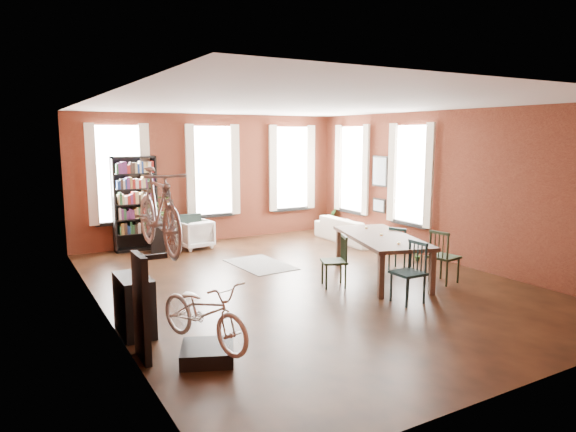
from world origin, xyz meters
TOP-DOWN VIEW (x-y plane):
  - room at (0.25, 0.62)m, footprint 9.00×9.04m
  - dining_table at (1.38, -0.46)m, footprint 1.76×2.63m
  - dining_chair_a at (0.85, -1.76)m, footprint 0.46×0.46m
  - dining_chair_b at (0.33, -0.43)m, footprint 0.55×0.55m
  - dining_chair_c at (2.22, -1.24)m, footprint 0.52×0.52m
  - dining_chair_d at (2.16, -0.13)m, footprint 0.53×0.53m
  - bookshelf at (-2.00, 4.30)m, footprint 1.00×0.32m
  - white_armchair at (-0.74, 3.82)m, footprint 0.81×0.77m
  - cream_sofa at (2.95, 2.60)m, footprint 0.61×2.08m
  - striped_rug at (-0.11, 1.60)m, footprint 1.07×1.62m
  - bike_trainer at (-2.73, -2.20)m, footprint 0.81×0.81m
  - bike_wall_rack at (-3.40, -1.80)m, footprint 0.16×0.60m
  - console_table at (-3.28, -0.90)m, footprint 0.40×0.80m
  - plant_stand at (-1.63, 3.82)m, footprint 0.39×0.39m
  - plant_by_sofa at (3.35, 3.99)m, footprint 0.68×0.85m
  - plant_small at (2.97, 0.21)m, footprint 0.28×0.43m
  - bicycle_floor at (-2.75, -2.15)m, footprint 0.76×0.94m
  - bicycle_hung at (-3.15, -1.80)m, footprint 0.47×1.00m
  - plant_on_stand at (-1.60, 3.80)m, footprint 0.61×0.68m

SIDE VIEW (x-z plane):
  - striped_rug at x=-0.11m, z-range 0.00..0.01m
  - plant_small at x=2.97m, z-range 0.00..0.14m
  - bike_trainer at x=-2.73m, z-range 0.00..0.18m
  - plant_by_sofa at x=3.35m, z-range 0.00..0.33m
  - plant_stand at x=-1.63m, z-range 0.00..0.64m
  - white_armchair at x=-0.74m, z-range 0.00..0.74m
  - console_table at x=-3.28m, z-range 0.00..0.80m
  - cream_sofa at x=2.95m, z-range 0.00..0.81m
  - dining_table at x=1.38m, z-range 0.00..0.82m
  - dining_chair_d at x=2.16m, z-range 0.00..0.87m
  - dining_chair_b at x=0.33m, z-range 0.00..0.92m
  - dining_chair_c at x=2.22m, z-range 0.00..0.97m
  - dining_chair_a at x=0.85m, z-range 0.00..0.99m
  - bike_wall_rack at x=-3.40m, z-range 0.00..1.30m
  - plant_on_stand at x=-1.60m, z-range 0.64..1.17m
  - bicycle_floor at x=-2.75m, z-range 0.18..1.73m
  - bookshelf at x=-2.00m, z-range 0.00..2.20m
  - bicycle_hung at x=-3.15m, z-range 1.30..2.96m
  - room at x=0.25m, z-range 0.53..3.75m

